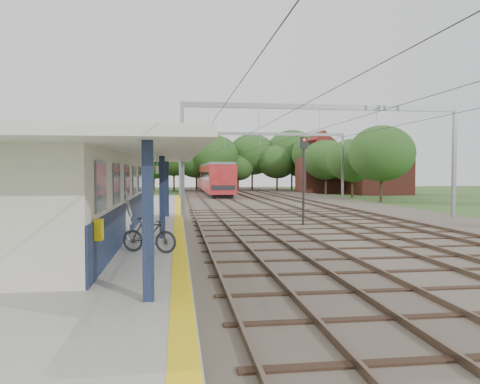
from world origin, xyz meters
TOP-DOWN VIEW (x-y plane):
  - ground at (0.00, 0.00)m, footprint 160.00×160.00m
  - ballast_bed at (4.00, 30.00)m, footprint 18.00×90.00m
  - platform at (-7.50, 14.00)m, footprint 5.00×52.00m
  - yellow_stripe at (-5.25, 14.00)m, footprint 0.45×52.00m
  - station_building at (-8.88, 7.00)m, footprint 3.41×18.00m
  - canopy at (-7.77, 6.00)m, footprint 6.40×20.00m
  - rail_tracks at (1.50, 30.00)m, footprint 11.80×88.00m
  - catenary_system at (3.39, 25.28)m, footprint 17.22×88.00m
  - tree_band at (3.84, 57.12)m, footprint 31.72×30.88m
  - house_near at (21.00, 46.00)m, footprint 7.00×6.12m
  - house_far at (16.00, 52.00)m, footprint 8.00×6.12m
  - person at (-7.35, 5.78)m, footprint 0.83×0.70m
  - bicycle at (-6.21, 2.68)m, footprint 1.92×1.20m
  - train at (-0.50, 54.83)m, footprint 2.97×36.99m
  - signal_post at (1.35, 11.77)m, footprint 0.37×0.31m

SIDE VIEW (x-z plane):
  - ground at x=0.00m, z-range 0.00..0.00m
  - ballast_bed at x=4.00m, z-range 0.00..0.10m
  - platform at x=-7.50m, z-range 0.00..0.35m
  - rail_tracks at x=1.50m, z-range 0.10..0.25m
  - yellow_stripe at x=-5.25m, z-range 0.35..0.36m
  - bicycle at x=-6.21m, z-range 0.35..1.47m
  - person at x=-7.35m, z-range 0.35..2.28m
  - station_building at x=-8.88m, z-range 0.34..3.74m
  - train at x=-0.50m, z-range 0.22..4.12m
  - house_near at x=21.00m, z-range -0.96..6.93m
  - signal_post at x=1.35m, z-range 0.73..5.51m
  - house_far at x=16.00m, z-range -1.09..7.56m
  - canopy at x=-7.77m, z-range 1.92..5.36m
  - tree_band at x=3.84m, z-range 0.51..9.33m
  - catenary_system at x=3.39m, z-range 2.01..9.01m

